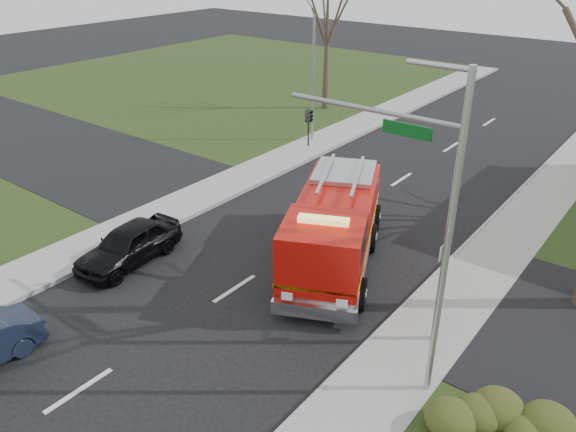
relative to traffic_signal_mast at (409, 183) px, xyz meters
The scene contains 11 objects.
ground 7.18m from the traffic_signal_mast, 163.94° to the right, with size 120.00×120.00×0.00m, color black.
sidewalk_right 4.97m from the traffic_signal_mast, 56.58° to the right, with size 2.40×80.00×0.15m, color gray.
sidewalk_left 12.41m from the traffic_signal_mast, behind, with size 2.40×80.00×0.15m, color gray.
cross_street_left 28.11m from the traffic_signal_mast, behind, with size 30.00×8.00×0.15m, color black.
hedge_corner 6.14m from the traffic_signal_mast, 33.41° to the right, with size 2.80×2.00×0.90m, color #303714.
bare_tree_left 23.97m from the traffic_signal_mast, 129.43° to the left, with size 4.50×4.50×9.00m.
traffic_signal_mast is the anchor object (origin of this frame).
streetlight_pole 2.78m from the traffic_signal_mast, 46.02° to the right, with size 1.48×0.16×8.40m.
utility_pole_far 17.38m from the traffic_signal_mast, 133.85° to the left, with size 0.14×0.14×7.00m, color gray.
fire_engine 5.16m from the traffic_signal_mast, 152.30° to the left, with size 5.51×7.95×3.05m.
parked_car_maroon 10.52m from the traffic_signal_mast, 165.12° to the right, with size 1.69×4.21×1.43m, color black.
Camera 1 is at (11.10, -11.42, 10.61)m, focal length 35.00 mm.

